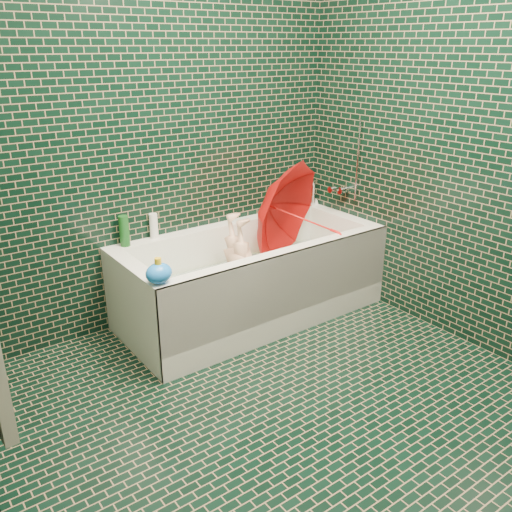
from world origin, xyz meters
TOP-DOWN VIEW (x-y plane):
  - floor at (0.00, 0.00)m, footprint 2.80×2.80m
  - wall_back at (0.00, 1.40)m, footprint 2.80×0.00m
  - wall_right at (1.30, 0.00)m, footprint 0.00×2.80m
  - bathtub at (0.45, 1.01)m, footprint 1.70×0.75m
  - bath_mat at (0.45, 1.02)m, footprint 1.35×0.47m
  - water at (0.45, 1.02)m, footprint 1.48×0.53m
  - faucet at (1.26, 1.02)m, footprint 0.18×0.19m
  - child at (0.36, 1.00)m, footprint 0.85×0.47m
  - umbrella at (0.84, 0.98)m, footprint 1.00×1.02m
  - soap_bottle_a at (1.25, 1.33)m, footprint 0.13×0.13m
  - soap_bottle_b at (1.23, 1.36)m, footprint 0.12×0.12m
  - soap_bottle_c at (1.12, 1.33)m, footprint 0.16×0.16m
  - bottle_right_tall at (1.03, 1.32)m, footprint 0.07×0.07m
  - bottle_right_pump at (1.25, 1.34)m, footprint 0.06×0.06m
  - bottle_left_tall at (-0.26, 1.34)m, footprint 0.07×0.07m
  - bottle_left_short at (-0.06, 1.37)m, footprint 0.06×0.06m
  - rubber_duck at (1.07, 1.32)m, footprint 0.12×0.10m
  - bath_toy at (-0.35, 0.72)m, footprint 0.16×0.14m

SIDE VIEW (x-z plane):
  - floor at x=0.00m, z-range 0.00..0.00m
  - bath_mat at x=0.45m, z-range 0.15..0.16m
  - bathtub at x=0.45m, z-range -0.06..0.49m
  - water at x=0.45m, z-range 0.30..0.30m
  - child at x=0.36m, z-range 0.18..0.44m
  - soap_bottle_a at x=1.25m, z-range 0.42..0.68m
  - soap_bottle_b at x=1.23m, z-range 0.45..0.65m
  - soap_bottle_c at x=1.12m, z-range 0.47..0.63m
  - rubber_duck at x=1.07m, z-range 0.55..0.64m
  - umbrella at x=0.84m, z-range 0.16..1.06m
  - bath_toy at x=-0.35m, z-range 0.54..0.68m
  - bottle_left_short at x=-0.06m, z-range 0.55..0.71m
  - bottle_left_tall at x=-0.26m, z-range 0.55..0.74m
  - bottle_right_pump at x=1.25m, z-range 0.55..0.74m
  - bottle_right_tall at x=1.03m, z-range 0.55..0.76m
  - faucet at x=1.26m, z-range 0.50..1.05m
  - wall_back at x=0.00m, z-range -0.15..2.65m
  - wall_right at x=1.30m, z-range -0.15..2.65m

